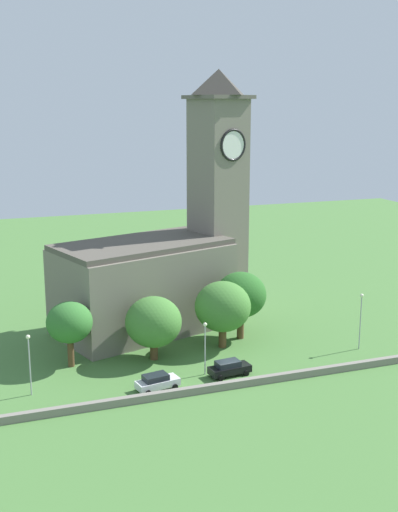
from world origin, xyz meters
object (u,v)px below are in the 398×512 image
at_px(streetlamp_west_end, 29,355).
at_px(tree_churchyard, 241,295).
at_px(tree_by_tower, 153,322).
at_px(church, 166,258).
at_px(streetlamp_central, 361,312).
at_px(car_black, 229,368).
at_px(tree_riverside_west, 223,307).
at_px(tree_riverside_east, 69,323).
at_px(streetlamp_west_mid, 205,339).
at_px(car_white, 157,382).

relative_size(streetlamp_west_end, tree_churchyard, 0.75).
height_order(tree_churchyard, tree_by_tower, tree_churchyard).
relative_size(church, streetlamp_central, 4.82).
distance_m(church, car_black, 21.10).
height_order(church, streetlamp_west_end, church).
xyz_separation_m(tree_riverside_west, tree_riverside_east, (-18.58, 0.19, 0.04)).
xyz_separation_m(streetlamp_west_end, streetlamp_central, (39.19, -0.27, 0.29)).
distance_m(streetlamp_west_mid, tree_riverside_east, 15.52).
relative_size(car_white, tree_by_tower, 0.63).
bearing_deg(streetlamp_central, tree_by_tower, 167.70).
bearing_deg(church, streetlamp_west_mid, -93.59).
relative_size(streetlamp_west_mid, tree_riverside_west, 0.73).
xyz_separation_m(tree_churchyard, tree_riverside_east, (-21.91, -1.97, -0.51)).
bearing_deg(streetlamp_west_mid, car_white, -162.13).
bearing_deg(streetlamp_west_mid, streetlamp_west_end, 176.35).
distance_m(streetlamp_west_end, tree_riverside_west, 24.45).
xyz_separation_m(streetlamp_central, tree_churchyard, (-12.18, 8.48, 1.04)).
xyz_separation_m(church, streetlamp_central, (19.37, -17.25, -4.56)).
relative_size(car_white, tree_riverside_east, 0.63).
relative_size(church, tree_riverside_east, 4.44).
xyz_separation_m(car_white, streetlamp_west_mid, (6.10, 1.97, 3.27)).
relative_size(car_white, tree_churchyard, 0.55).
relative_size(car_black, tree_riverside_west, 0.58).
xyz_separation_m(church, tree_riverside_east, (-14.72, -10.74, -4.03)).
xyz_separation_m(tree_churchyard, tree_by_tower, (-12.40, -3.13, -1.15)).
bearing_deg(tree_riverside_east, streetlamp_west_end, -129.25).
height_order(car_black, tree_by_tower, tree_by_tower).
xyz_separation_m(car_black, tree_by_tower, (-6.49, 7.43, 3.71)).
relative_size(car_black, streetlamp_west_end, 0.74).
xyz_separation_m(streetlamp_west_end, tree_riverside_west, (23.68, 6.05, 0.79)).
distance_m(church, tree_churchyard, 11.87).
bearing_deg(church, streetlamp_west_end, -139.42).
bearing_deg(streetlamp_west_end, tree_by_tower, 19.21).
bearing_deg(tree_churchyard, car_white, -141.75).
bearing_deg(tree_churchyard, streetlamp_central, -34.87).
height_order(streetlamp_west_mid, tree_by_tower, tree_by_tower).
bearing_deg(streetlamp_west_end, streetlamp_west_mid, -3.65).
relative_size(streetlamp_west_end, tree_by_tower, 0.86).
distance_m(tree_riverside_west, tree_by_tower, 9.14).
bearing_deg(tree_riverside_west, tree_by_tower, -173.95).
relative_size(church, car_white, 7.05).
height_order(car_white, streetlamp_central, streetlamp_central).
xyz_separation_m(car_white, streetlamp_west_end, (-12.58, 3.16, 3.55)).
height_order(streetlamp_west_mid, streetlamp_central, streetlamp_central).
bearing_deg(streetlamp_central, streetlamp_west_end, 179.61).
height_order(streetlamp_west_end, streetlamp_west_mid, streetlamp_west_end).
height_order(church, tree_riverside_west, church).
xyz_separation_m(church, car_white, (-7.24, -20.14, -8.40)).
relative_size(car_black, tree_by_tower, 0.64).
height_order(tree_churchyard, tree_riverside_east, tree_churchyard).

